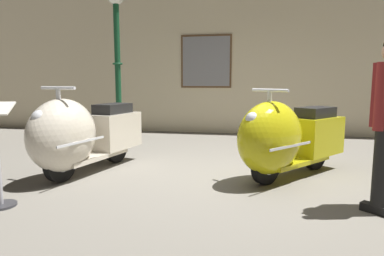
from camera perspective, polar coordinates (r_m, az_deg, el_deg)
name	(u,v)px	position (r m, az deg, el deg)	size (l,w,h in m)	color
ground_plane	(229,177)	(4.37, 6.26, -8.10)	(60.00, 60.00, 0.00)	slate
showroom_back_wall	(243,59)	(7.93, 8.57, 11.28)	(18.00, 0.24, 3.37)	beige
scooter_0	(80,135)	(4.57, -18.17, -1.09)	(0.94, 1.93, 1.14)	black
scooter_1	(285,138)	(4.30, 15.31, -1.67)	(1.55, 1.74, 1.11)	black
lamppost	(117,51)	(6.77, -12.41, 12.49)	(0.33, 0.33, 2.94)	#144728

